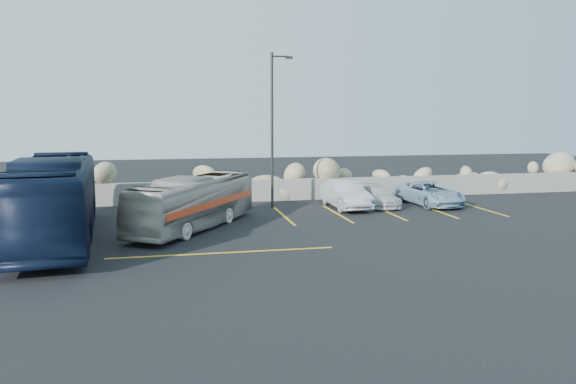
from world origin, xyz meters
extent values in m
plane|color=black|center=(0.00, 0.00, 0.00)|extent=(90.00, 90.00, 0.00)
cube|color=gray|center=(0.00, 12.00, 0.60)|extent=(60.00, 0.40, 1.20)
cube|color=gold|center=(-2.50, 7.00, 0.01)|extent=(0.12, 5.00, 0.01)
cube|color=gold|center=(2.60, 7.00, 0.01)|extent=(0.12, 5.00, 0.01)
cube|color=gold|center=(5.30, 7.00, 0.01)|extent=(0.12, 5.00, 0.01)
cube|color=gold|center=(7.90, 7.00, 0.01)|extent=(0.12, 5.00, 0.01)
cube|color=gold|center=(10.50, 7.00, 0.01)|extent=(0.12, 5.00, 0.01)
cube|color=gold|center=(13.10, 7.00, 0.01)|extent=(0.12, 5.00, 0.01)
cube|color=gold|center=(-1.00, 0.20, 0.01)|extent=(8.00, 0.12, 0.01)
cylinder|color=#2B2826|center=(2.50, 9.50, 4.00)|extent=(0.14, 0.14, 8.00)
cylinder|color=#2B2826|center=(2.95, 9.50, 7.80)|extent=(0.90, 0.08, 0.08)
cube|color=#2B2826|center=(3.40, 9.50, 7.75)|extent=(0.35, 0.18, 0.12)
imported|color=#BAB2A8|center=(-1.78, 4.83, 1.12)|extent=(5.93, 7.82, 2.25)
imported|color=black|center=(-7.14, 3.58, 1.62)|extent=(3.81, 11.82, 3.24)
imported|color=silver|center=(6.23, 8.62, 0.73)|extent=(1.65, 4.46, 1.46)
imported|color=silver|center=(8.14, 8.84, 0.53)|extent=(1.51, 3.68, 1.07)
imported|color=#8BADC5|center=(11.03, 8.64, 0.63)|extent=(2.53, 4.75, 1.27)
camera|label=1|loc=(-2.79, -19.15, 4.79)|focal=35.00mm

